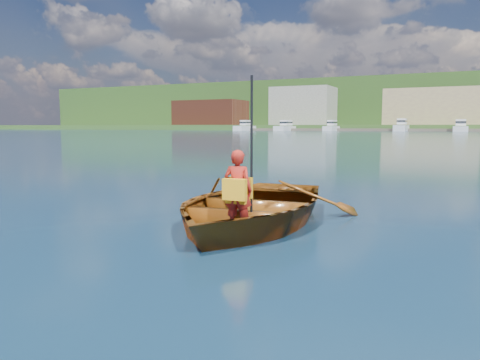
% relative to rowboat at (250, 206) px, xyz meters
% --- Properties ---
extents(ground, '(600.00, 600.00, 0.00)m').
position_rel_rowboat_xyz_m(ground, '(-1.23, -0.15, -0.30)').
color(ground, '#152241').
rests_on(ground, ground).
extents(rowboat, '(3.36, 4.51, 0.90)m').
position_rel_rowboat_xyz_m(rowboat, '(0.00, 0.00, 0.00)').
color(rowboat, brown).
rests_on(rowboat, ground).
extents(child_paddler, '(0.44, 0.36, 2.18)m').
position_rel_rowboat_xyz_m(child_paddler, '(0.21, -0.89, 0.39)').
color(child_paddler, '#AD2017').
rests_on(child_paddler, ground).
extents(shoreline, '(400.00, 140.00, 22.00)m').
position_rel_rowboat_xyz_m(shoreline, '(-1.23, 236.46, 10.02)').
color(shoreline, '#365625').
rests_on(shoreline, ground).
extents(waterfront_buildings, '(202.00, 16.00, 14.00)m').
position_rel_rowboat_xyz_m(waterfront_buildings, '(-8.96, 164.85, 7.45)').
color(waterfront_buildings, brown).
rests_on(waterfront_buildings, ground).
extents(marina_yachts, '(142.36, 13.85, 4.32)m').
position_rel_rowboat_xyz_m(marina_yachts, '(2.77, 143.18, 1.08)').
color(marina_yachts, silver).
rests_on(marina_yachts, ground).
extents(hillside_trees, '(309.69, 89.57, 26.75)m').
position_rel_rowboat_xyz_m(hillside_trees, '(-18.24, 234.06, 16.98)').
color(hillside_trees, '#382314').
rests_on(hillside_trees, ground).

